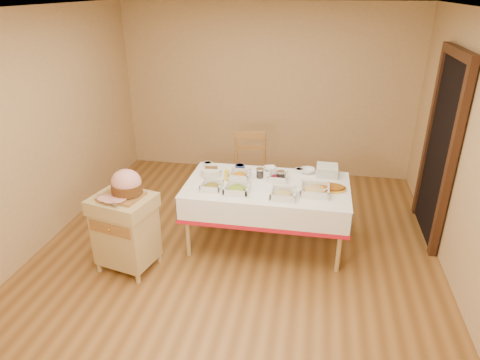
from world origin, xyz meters
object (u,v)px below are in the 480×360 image
dining_table (267,197)px  preserve_jar_right (281,177)px  plate_stack (327,170)px  dining_chair (250,170)px  brass_platter (332,188)px  bread_basket (211,172)px  mustard_bottle (227,175)px  butcher_cart (125,228)px  ham_on_board (126,185)px  preserve_jar_left (260,174)px

dining_table → preserve_jar_right: (0.14, 0.12, 0.21)m
plate_stack → dining_chair: bearing=151.2°
brass_platter → bread_basket: bearing=174.7°
dining_table → mustard_bottle: 0.52m
butcher_cart → preserve_jar_right: size_ratio=7.10×
mustard_bottle → dining_chair: bearing=81.6°
ham_on_board → plate_stack: size_ratio=1.79×
dining_chair → brass_platter: 1.42m
dining_table → bread_basket: 0.71m
mustard_bottle → brass_platter: mustard_bottle is taller
mustard_bottle → dining_table: bearing=-3.2°
preserve_jar_left → preserve_jar_right: (0.24, -0.05, 0.00)m
dining_table → ham_on_board: size_ratio=4.21×
preserve_jar_left → plate_stack: bearing=15.7°
dining_chair → ham_on_board: (-1.01, -1.64, 0.45)m
preserve_jar_right → bread_basket: bearing=179.7°
dining_chair → brass_platter: bearing=-41.7°
dining_table → dining_chair: size_ratio=1.81×
dining_chair → mustard_bottle: dining_chair is taller
dining_table → plate_stack: size_ratio=7.53×
dining_table → bread_basket: size_ratio=7.53×
preserve_jar_left → plate_stack: 0.79m
butcher_cart → dining_table: bearing=28.3°
preserve_jar_right → plate_stack: bearing=26.8°
dining_table → butcher_cart: size_ratio=2.16×
ham_on_board → preserve_jar_left: size_ratio=3.81×
ham_on_board → preserve_jar_right: 1.71m
preserve_jar_left → plate_stack: plate_stack is taller
dining_chair → preserve_jar_left: size_ratio=8.86×
butcher_cart → dining_chair: size_ratio=0.84×
ham_on_board → preserve_jar_left: ham_on_board is taller
preserve_jar_left → preserve_jar_right: size_ratio=0.96×
dining_table → ham_on_board: bearing=-152.0°
ham_on_board → brass_platter: (2.05, 0.71, -0.19)m
dining_chair → dining_table: bearing=-70.0°
dining_table → butcher_cart: bearing=-151.7°
preserve_jar_left → bread_basket: bearing=-175.6°
ham_on_board → plate_stack: 2.28m
brass_platter → dining_chair: bearing=138.3°
dining_table → brass_platter: bearing=-0.2°
ham_on_board → preserve_jar_left: (1.24, 0.88, -0.15)m
preserve_jar_left → mustard_bottle: bearing=-158.7°
plate_stack → brass_platter: bearing=-82.2°
dining_table → preserve_jar_left: preserve_jar_left is taller
preserve_jar_left → ham_on_board: bearing=-144.5°
dining_chair → mustard_bottle: (-0.13, -0.90, 0.31)m
dining_table → preserve_jar_right: preserve_jar_right is taller
dining_chair → bread_basket: (-0.33, -0.80, 0.29)m
butcher_cart → plate_stack: size_ratio=3.48×
dining_chair → preserve_jar_right: 0.98m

